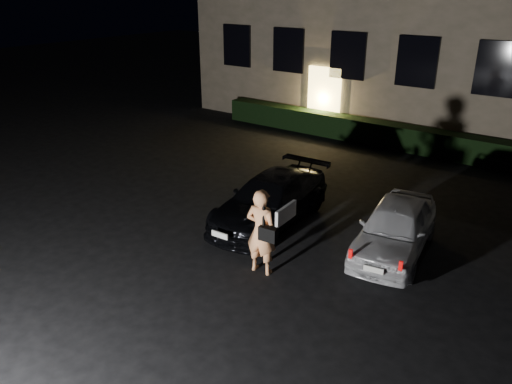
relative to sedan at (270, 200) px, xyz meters
The scene contains 5 objects.
ground 3.05m from the sedan, 79.90° to the right, with size 80.00×80.00×0.00m, color black.
hedge 7.57m from the sedan, 86.01° to the left, with size 15.00×0.70×0.85m, color black.
sedan is the anchor object (origin of this frame).
hatch 3.09m from the sedan, ahead, with size 1.85×3.58×1.16m.
man 2.39m from the sedan, 59.67° to the right, with size 0.79×0.50×1.83m.
Camera 1 is at (5.81, -6.31, 5.53)m, focal length 35.00 mm.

